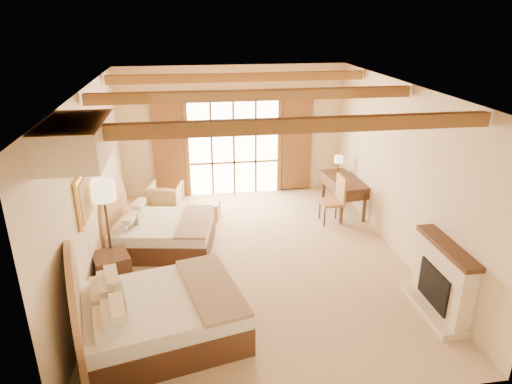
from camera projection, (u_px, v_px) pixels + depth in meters
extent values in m
plane|color=#CCAC88|center=(254.00, 259.00, 8.62)|extent=(7.00, 7.00, 0.00)
plane|color=beige|center=(233.00, 132.00, 11.25)|extent=(5.50, 0.00, 5.50)
plane|color=beige|center=(92.00, 188.00, 7.65)|extent=(0.00, 7.00, 7.00)
plane|color=beige|center=(401.00, 172.00, 8.41)|extent=(0.00, 7.00, 7.00)
plane|color=#BC7442|center=(254.00, 88.00, 7.44)|extent=(7.00, 7.00, 0.00)
cube|color=white|center=(234.00, 146.00, 11.34)|extent=(2.20, 0.02, 2.50)
cube|color=brown|center=(168.00, 149.00, 11.09)|extent=(0.75, 0.06, 2.40)
cube|color=brown|center=(297.00, 143.00, 11.54)|extent=(0.75, 0.06, 2.40)
cube|color=beige|center=(443.00, 280.00, 6.94)|extent=(0.25, 1.30, 1.10)
cube|color=black|center=(438.00, 286.00, 6.97)|extent=(0.18, 0.80, 0.60)
cube|color=beige|center=(433.00, 308.00, 7.12)|extent=(0.45, 1.40, 0.10)
cube|color=#492D1B|center=(448.00, 247.00, 6.73)|extent=(0.30, 1.40, 0.08)
cube|color=#EAB846|center=(84.00, 196.00, 6.91)|extent=(0.05, 0.95, 0.75)
cube|color=gold|center=(87.00, 196.00, 6.91)|extent=(0.02, 0.82, 0.62)
cube|color=#F4EABE|center=(77.00, 140.00, 5.36)|extent=(0.70, 1.40, 0.45)
cube|color=#492D1B|center=(161.00, 325.00, 6.46)|extent=(2.54, 2.13, 0.43)
cube|color=white|center=(159.00, 306.00, 6.34)|extent=(2.48, 2.09, 0.24)
cube|color=#9B8265|center=(213.00, 293.00, 6.39)|extent=(1.03, 1.81, 0.05)
cube|color=#99A174|center=(120.00, 294.00, 6.17)|extent=(0.23, 0.47, 0.26)
cube|color=#492D1B|center=(163.00, 239.00, 8.97)|extent=(2.14, 1.76, 0.38)
cube|color=white|center=(162.00, 226.00, 8.86)|extent=(2.10, 1.72, 0.21)
cube|color=#9B8265|center=(195.00, 219.00, 8.91)|extent=(0.82, 1.56, 0.05)
cube|color=#99A174|center=(137.00, 217.00, 8.72)|extent=(0.18, 0.41, 0.23)
cube|color=#492D1B|center=(113.00, 272.00, 7.56)|extent=(0.70, 0.70, 0.66)
cylinder|color=#39291A|center=(115.00, 281.00, 7.90)|extent=(0.26, 0.26, 0.03)
cylinder|color=#39291A|center=(109.00, 239.00, 7.60)|extent=(0.04, 0.04, 1.59)
cylinder|color=#FFEEB7|center=(103.00, 190.00, 7.28)|extent=(0.39, 0.39, 0.33)
imported|color=tan|center=(165.00, 198.00, 10.58)|extent=(0.87, 0.89, 0.67)
cube|color=tan|center=(208.00, 210.00, 10.30)|extent=(0.62, 0.62, 0.38)
cube|color=#492D1B|center=(344.00, 180.00, 10.48)|extent=(0.78, 1.52, 0.05)
cube|color=#492D1B|center=(344.00, 185.00, 10.53)|extent=(0.76, 1.47, 0.23)
cube|color=#AE7649|center=(331.00, 202.00, 9.96)|extent=(0.50, 0.50, 0.06)
cube|color=#AE7649|center=(341.00, 188.00, 9.87)|extent=(0.08, 0.48, 0.58)
cylinder|color=#39291A|center=(338.00, 172.00, 10.87)|extent=(0.12, 0.12, 0.02)
cylinder|color=#39291A|center=(338.00, 166.00, 10.82)|extent=(0.02, 0.02, 0.29)
cylinder|color=#FFEEB7|center=(339.00, 159.00, 10.75)|extent=(0.21, 0.21, 0.16)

